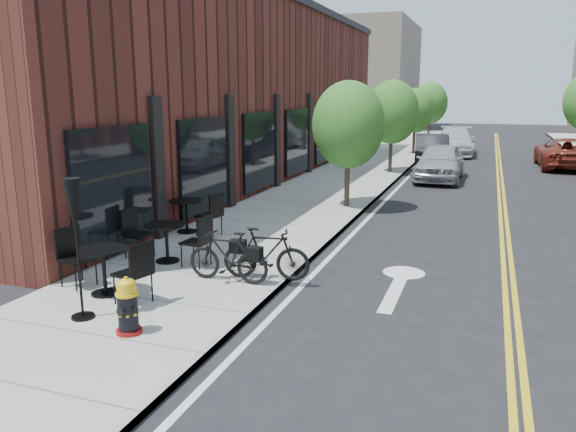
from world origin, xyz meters
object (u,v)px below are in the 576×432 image
at_px(bistro_set_c, 186,211).
at_px(parked_car_a, 440,162).
at_px(fire_hydrant, 128,306).
at_px(bicycle_right, 266,254).
at_px(parked_car_c, 454,141).
at_px(parked_car_far, 565,153).
at_px(bicycle_left, 228,256).
at_px(parked_car_b, 432,150).
at_px(bistro_set_a, 104,264).
at_px(bistro_set_b, 167,237).
at_px(patio_umbrella, 75,219).

height_order(bistro_set_c, parked_car_a, parked_car_a).
bearing_deg(parked_car_a, fire_hydrant, -99.22).
relative_size(fire_hydrant, bicycle_right, 0.52).
height_order(bicycle_right, parked_car_a, parked_car_a).
bearing_deg(parked_car_c, parked_car_far, -39.99).
bearing_deg(bicycle_left, bicycle_right, 120.92).
bearing_deg(parked_car_b, bistro_set_a, -106.57).
bearing_deg(bistro_set_a, fire_hydrant, -27.81).
bearing_deg(bistro_set_a, parked_car_b, 95.04).
bearing_deg(bistro_set_c, bicycle_left, -36.68).
height_order(bistro_set_a, bistro_set_c, bistro_set_a).
bearing_deg(bistro_set_b, parked_car_a, 78.19).
xyz_separation_m(bistro_set_a, bistro_set_b, (0.00, 2.04, -0.01)).
bearing_deg(parked_car_far, parked_car_b, 7.20).
distance_m(parked_car_b, parked_car_far, 6.18).
bearing_deg(bistro_set_c, bicycle_right, -27.09).
bearing_deg(parked_car_b, parked_car_c, 74.41).
bearing_deg(bicycle_right, bicycle_left, 111.03).
bearing_deg(bistro_set_b, bicycle_right, -3.19).
bearing_deg(bistro_set_c, parked_car_a, 78.69).
bearing_deg(parked_car_b, fire_hydrant, -102.59).
height_order(fire_hydrant, bicycle_right, bicycle_right).
bearing_deg(parked_car_far, bicycle_left, 67.36).
height_order(bicycle_left, bistro_set_a, bistro_set_a).
xyz_separation_m(parked_car_a, parked_car_b, (-0.80, 4.86, 0.00)).
bearing_deg(bicycle_left, parked_car_far, 160.23).
bearing_deg(parked_car_b, bicycle_right, -100.43).
xyz_separation_m(bicycle_left, parked_car_a, (2.58, 14.68, 0.15)).
xyz_separation_m(bicycle_left, parked_car_far, (7.88, 20.48, 0.11)).
bearing_deg(bistro_set_b, patio_umbrella, -78.34).
height_order(parked_car_a, parked_car_far, parked_car_a).
distance_m(patio_umbrella, parked_car_a, 17.50).
xyz_separation_m(bistro_set_a, bistro_set_c, (-0.88, 4.40, -0.00)).
xyz_separation_m(bicycle_right, parked_car_b, (1.15, 19.18, 0.14)).
distance_m(bistro_set_a, parked_car_c, 26.39).
distance_m(fire_hydrant, parked_car_far, 24.49).
bearing_deg(bicycle_right, parked_car_far, -28.45).
height_order(bistro_set_c, parked_car_far, parked_car_far).
bearing_deg(bistro_set_a, bistro_set_b, 104.60).
xyz_separation_m(bistro_set_c, parked_car_a, (5.20, 11.61, 0.10)).
bearing_deg(parked_car_c, bistro_set_c, -105.08).
distance_m(bicycle_right, patio_umbrella, 3.55).
distance_m(bistro_set_a, parked_car_a, 16.58).
relative_size(bicycle_right, parked_car_b, 0.36).
bearing_deg(bistro_set_c, parked_car_far, 71.72).
bearing_deg(bicycle_right, parked_car_a, -16.38).
bearing_deg(fire_hydrant, bicycle_left, 94.07).
relative_size(bicycle_right, parked_car_far, 0.32).
relative_size(bistro_set_a, bistro_set_b, 1.04).
height_order(bicycle_right, parked_car_far, parked_car_far).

